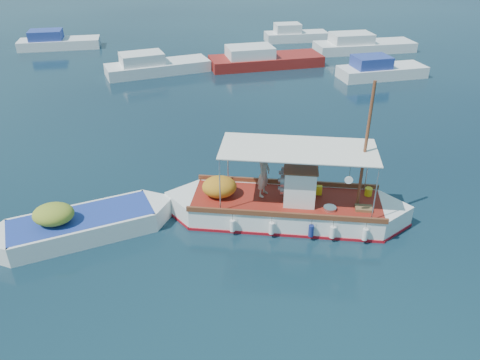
{
  "coord_description": "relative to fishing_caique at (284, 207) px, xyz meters",
  "views": [
    {
      "loc": [
        -2.46,
        -15.38,
        10.25
      ],
      "look_at": [
        -1.28,
        0.0,
        1.52
      ],
      "focal_mm": 35.0,
      "sensor_mm": 36.0,
      "label": 1
    }
  ],
  "objects": [
    {
      "name": "bg_boat_e",
      "position": [
        10.73,
        24.92,
        -0.02
      ],
      "size": [
        8.78,
        3.53,
        1.8
      ],
      "rotation": [
        0.0,
        0.0,
        0.11
      ],
      "color": "silver",
      "rests_on": "ground"
    },
    {
      "name": "bg_boat_far_n",
      "position": [
        5.65,
        29.3,
        -0.02
      ],
      "size": [
        5.93,
        2.52,
        1.8
      ],
      "rotation": [
        0.0,
        0.0,
        0.09
      ],
      "color": "silver",
      "rests_on": "ground"
    },
    {
      "name": "fishing_caique",
      "position": [
        0.0,
        0.0,
        0.0
      ],
      "size": [
        9.31,
        3.85,
        5.78
      ],
      "rotation": [
        0.0,
        0.0,
        -0.19
      ],
      "color": "white",
      "rests_on": "ground"
    },
    {
      "name": "bg_boat_n",
      "position": [
        1.67,
        21.02,
        -0.02
      ],
      "size": [
        9.03,
        4.18,
        1.8
      ],
      "rotation": [
        0.0,
        0.0,
        0.16
      ],
      "color": "maroon",
      "rests_on": "ground"
    },
    {
      "name": "dinghy",
      "position": [
        -7.59,
        -0.5,
        -0.16
      ],
      "size": [
        6.57,
        3.57,
        1.71
      ],
      "rotation": [
        0.0,
        0.0,
        0.35
      ],
      "color": "white",
      "rests_on": "ground"
    },
    {
      "name": "ground",
      "position": [
        -0.39,
        0.45,
        -0.51
      ],
      "size": [
        160.0,
        160.0,
        0.0
      ],
      "primitive_type": "plane",
      "color": "black",
      "rests_on": "ground"
    },
    {
      "name": "bg_boat_ne",
      "position": [
        9.77,
        17.5,
        -0.02
      ],
      "size": [
        6.59,
        3.23,
        1.8
      ],
      "rotation": [
        0.0,
        0.0,
        0.17
      ],
      "color": "silver",
      "rests_on": "ground"
    },
    {
      "name": "bg_boat_nw",
      "position": [
        -6.54,
        19.79,
        -0.02
      ],
      "size": [
        7.94,
        4.64,
        1.8
      ],
      "rotation": [
        0.0,
        0.0,
        0.32
      ],
      "color": "silver",
      "rests_on": "ground"
    },
    {
      "name": "bg_boat_far_w",
      "position": [
        -15.8,
        28.12,
        -0.02
      ],
      "size": [
        7.08,
        3.12,
        1.8
      ],
      "rotation": [
        0.0,
        0.0,
        0.12
      ],
      "color": "silver",
      "rests_on": "ground"
    }
  ]
}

